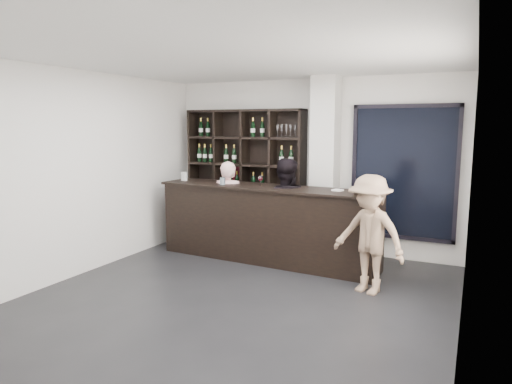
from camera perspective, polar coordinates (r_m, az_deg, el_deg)
The scene contains 12 objects.
floor at distance 5.70m, azimuth -2.85°, elevation -13.64°, with size 5.00×5.50×0.01m, color black.
wine_shelf at distance 8.15m, azimuth -1.38°, elevation 1.81°, with size 2.20×0.35×2.40m, color black, non-canonical shape.
structural_column at distance 7.47m, azimuth 8.59°, elevation 3.05°, with size 0.40×0.40×2.90m, color silver.
glass_panel at distance 7.43m, azimuth 17.97°, elevation 2.31°, with size 1.60×0.08×2.10m.
tasting_counter at distance 7.18m, azimuth 1.36°, elevation -3.98°, with size 3.60×0.74×1.19m.
taster_pink at distance 7.56m, azimuth -3.50°, elevation -1.98°, with size 0.56×0.37×1.55m, color #FFC2C2.
taster_black at distance 7.13m, azimuth 3.53°, elevation -2.30°, with size 0.79×0.62×1.63m, color black.
customer at distance 5.96m, azimuth 13.97°, elevation -5.17°, with size 0.98×0.57×1.52m, color #92735A.
wine_glass at distance 7.13m, azimuth 0.58°, elevation 1.50°, with size 0.08×0.08×0.18m, color white, non-canonical shape.
spit_cup at distance 7.28m, azimuth -4.20°, elevation 1.36°, with size 0.09×0.09×0.12m, color #ACC6D5.
napkin_stack at distance 6.69m, azimuth 10.18°, elevation 0.23°, with size 0.13×0.13×0.02m, color white.
card_stand at distance 7.89m, azimuth -8.98°, elevation 1.94°, with size 0.10×0.05×0.15m, color white.
Camera 1 is at (2.54, -4.64, 2.13)m, focal length 32.00 mm.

